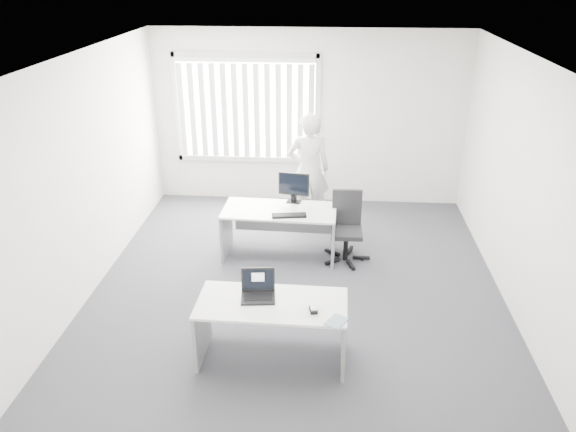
# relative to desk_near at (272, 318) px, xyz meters

# --- Properties ---
(ground) EXTENTS (6.00, 6.00, 0.00)m
(ground) POSITION_rel_desk_near_xyz_m (0.17, 1.23, -0.48)
(ground) COLOR #47474E
(ground) RESTS_ON ground
(wall_back) EXTENTS (5.00, 0.02, 2.80)m
(wall_back) POSITION_rel_desk_near_xyz_m (0.17, 4.23, 0.92)
(wall_back) COLOR white
(wall_back) RESTS_ON ground
(wall_front) EXTENTS (5.00, 0.02, 2.80)m
(wall_front) POSITION_rel_desk_near_xyz_m (0.17, -1.77, 0.92)
(wall_front) COLOR white
(wall_front) RESTS_ON ground
(wall_left) EXTENTS (0.02, 6.00, 2.80)m
(wall_left) POSITION_rel_desk_near_xyz_m (-2.33, 1.23, 0.92)
(wall_left) COLOR white
(wall_left) RESTS_ON ground
(wall_right) EXTENTS (0.02, 6.00, 2.80)m
(wall_right) POSITION_rel_desk_near_xyz_m (2.67, 1.23, 0.92)
(wall_right) COLOR white
(wall_right) RESTS_ON ground
(ceiling) EXTENTS (5.00, 6.00, 0.02)m
(ceiling) POSITION_rel_desk_near_xyz_m (0.17, 1.23, 2.32)
(ceiling) COLOR silver
(ceiling) RESTS_ON wall_back
(window) EXTENTS (2.32, 0.06, 1.76)m
(window) POSITION_rel_desk_near_xyz_m (-0.83, 4.19, 1.07)
(window) COLOR beige
(window) RESTS_ON wall_back
(blinds) EXTENTS (2.20, 0.10, 1.50)m
(blinds) POSITION_rel_desk_near_xyz_m (-0.83, 4.13, 1.04)
(blinds) COLOR white
(blinds) RESTS_ON wall_back
(desk_near) EXTENTS (1.48, 0.72, 0.67)m
(desk_near) POSITION_rel_desk_near_xyz_m (0.00, 0.00, 0.00)
(desk_near) COLOR white
(desk_near) RESTS_ON ground
(desk_far) EXTENTS (1.53, 0.76, 0.69)m
(desk_far) POSITION_rel_desk_near_xyz_m (-0.13, 2.20, 0.01)
(desk_far) COLOR white
(desk_far) RESTS_ON ground
(office_chair) EXTENTS (0.55, 0.55, 0.95)m
(office_chair) POSITION_rel_desk_near_xyz_m (0.77, 2.18, -0.19)
(office_chair) COLOR black
(office_chair) RESTS_ON ground
(person) EXTENTS (0.69, 0.51, 1.73)m
(person) POSITION_rel_desk_near_xyz_m (0.21, 3.29, 0.38)
(person) COLOR silver
(person) RESTS_ON ground
(laptop) EXTENTS (0.36, 0.33, 0.26)m
(laptop) POSITION_rel_desk_near_xyz_m (-0.14, 0.05, 0.32)
(laptop) COLOR black
(laptop) RESTS_ON desk_near
(paper_sheet) EXTENTS (0.30, 0.23, 0.00)m
(paper_sheet) POSITION_rel_desk_near_xyz_m (0.39, -0.13, 0.19)
(paper_sheet) COLOR white
(paper_sheet) RESTS_ON desk_near
(mouse) EXTENTS (0.09, 0.13, 0.05)m
(mouse) POSITION_rel_desk_near_xyz_m (0.41, -0.12, 0.21)
(mouse) COLOR silver
(mouse) RESTS_ON paper_sheet
(booklet) EXTENTS (0.24, 0.26, 0.01)m
(booklet) POSITION_rel_desk_near_xyz_m (0.63, -0.28, 0.19)
(booklet) COLOR silver
(booklet) RESTS_ON desk_near
(keyboard) EXTENTS (0.46, 0.21, 0.02)m
(keyboard) POSITION_rel_desk_near_xyz_m (0.02, 2.00, 0.22)
(keyboard) COLOR black
(keyboard) RESTS_ON desk_far
(monitor) EXTENTS (0.44, 0.20, 0.42)m
(monitor) POSITION_rel_desk_near_xyz_m (0.05, 2.47, 0.42)
(monitor) COLOR black
(monitor) RESTS_ON desk_far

